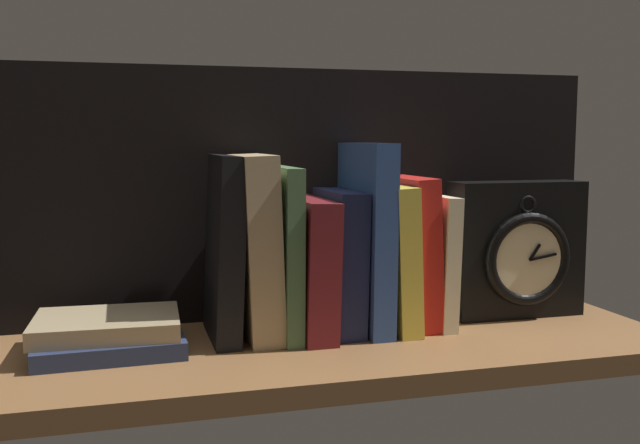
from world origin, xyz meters
The scene contains 13 objects.
ground_plane centered at (0.00, 0.00, -1.25)cm, with size 83.59×29.16×2.50cm, color brown.
back_panel centered at (0.00, 13.98, 16.94)cm, with size 83.59×1.20×33.89cm, color black.
book_black_skeptic centered at (-12.88, 5.07, 11.24)cm, with size 3.03×13.22×22.48cm, color black.
book_tan_shortstories centered at (-9.05, 5.07, 11.26)cm, with size 4.04×14.13×22.51cm, color tan.
book_green_romantic centered at (-5.67, 5.07, 10.53)cm, with size 2.12×15.37×21.06cm, color #476B44.
book_maroon_dawkins centered at (-2.35, 5.07, 8.52)cm, with size 3.93×16.62×17.04cm, color maroon.
book_navy_bierce centered at (1.73, 5.07, 8.97)cm, with size 3.63×13.47×17.94cm, color #192147.
book_blue_modern centered at (5.34, 5.07, 11.97)cm, with size 2.99×15.39×23.94cm, color #2D4C8E.
book_yellow_seinlanguage centered at (8.58, 5.07, 9.28)cm, with size 2.89×15.43×18.56cm, color gold.
book_red_requiem centered at (11.87, 5.07, 9.75)cm, with size 3.08×12.54×19.50cm, color red.
book_cream_twain centered at (14.72, 5.07, 8.57)cm, with size 2.03×13.10×17.14cm, color beige.
framed_clock centered at (27.57, 5.25, 9.20)cm, with size 18.66×6.57×18.66cm.
book_stack_side centered at (-26.78, 2.88, 2.03)cm, with size 17.03×13.83×4.18cm.
Camera 1 is at (-25.00, -81.68, 24.37)cm, focal length 40.39 mm.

